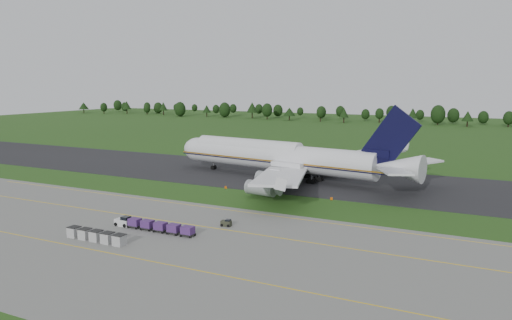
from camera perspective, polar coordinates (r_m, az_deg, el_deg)
The scene contains 10 objects.
ground at distance 110.86m, azimuth -3.05°, elevation -4.27°, with size 600.00×600.00×0.00m, color #204414.
apron at distance 84.05m, azimuth -14.70°, elevation -8.82°, with size 300.00×52.00×0.06m, color slate.
taxiway at distance 135.38m, azimuth 2.81°, elevation -1.85°, with size 300.00×40.00×0.08m, color black.
apron_markings at distance 89.18m, azimuth -11.71°, elevation -7.67°, with size 300.00×30.20×0.01m.
tree_line at distance 319.85m, azimuth 16.07°, elevation 5.08°, with size 528.34×22.32×11.71m.
aircraft at distance 131.75m, azimuth 2.93°, elevation 0.37°, with size 72.18×69.34×20.19m.
baggage_train at distance 87.74m, azimuth -11.76°, elevation -7.34°, with size 16.26×1.73×1.66m.
utility_cart at distance 88.79m, azimuth -3.43°, elevation -7.25°, with size 1.90×1.28×0.98m.
uld_row at distance 84.40m, azimuth -17.80°, elevation -8.24°, with size 11.36×1.76×1.74m.
edge_markers at distance 113.84m, azimuth 2.29°, elevation -3.78°, with size 26.87×0.30×0.60m.
Camera 1 is at (53.45, -93.83, 25.09)m, focal length 35.00 mm.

